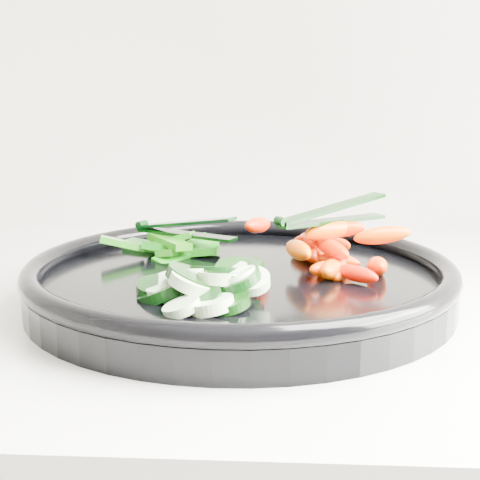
{
  "coord_description": "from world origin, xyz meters",
  "views": [
    {
      "loc": [
        0.34,
        1.09,
        1.11
      ],
      "look_at": [
        0.31,
        1.66,
        0.99
      ],
      "focal_mm": 50.0,
      "sensor_mm": 36.0,
      "label": 1
    }
  ],
  "objects": [
    {
      "name": "tong_pepper",
      "position": [
        0.25,
        1.73,
        0.98
      ],
      "size": [
        0.11,
        0.06,
        0.02
      ],
      "color": "black",
      "rests_on": "pepper_pile"
    },
    {
      "name": "veggie_tray",
      "position": [
        0.31,
        1.66,
        0.95
      ],
      "size": [
        0.45,
        0.45,
        0.04
      ],
      "color": "black",
      "rests_on": "counter"
    },
    {
      "name": "carrot_pile",
      "position": [
        0.39,
        1.68,
        0.97
      ],
      "size": [
        0.15,
        0.16,
        0.05
      ],
      "color": "#FF2800",
      "rests_on": "veggie_tray"
    },
    {
      "name": "pepper_pile",
      "position": [
        0.24,
        1.73,
        0.96
      ],
      "size": [
        0.12,
        0.1,
        0.03
      ],
      "color": "#136209",
      "rests_on": "veggie_tray"
    },
    {
      "name": "tong_carrot",
      "position": [
        0.39,
        1.68,
        1.0
      ],
      "size": [
        0.1,
        0.07,
        0.02
      ],
      "color": "black",
      "rests_on": "carrot_pile"
    },
    {
      "name": "cucumber_pile",
      "position": [
        0.29,
        1.59,
        0.96
      ],
      "size": [
        0.12,
        0.12,
        0.04
      ],
      "color": "black",
      "rests_on": "veggie_tray"
    }
  ]
}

